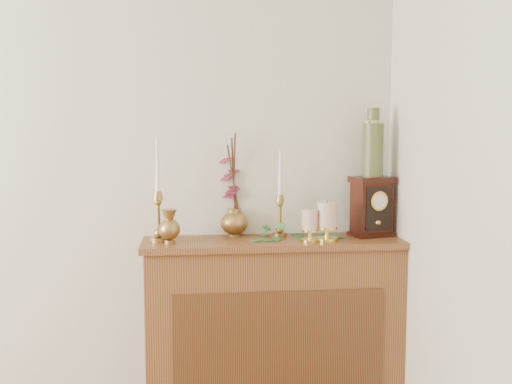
{
  "coord_description": "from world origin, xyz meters",
  "views": [
    {
      "loc": [
        1.01,
        -0.65,
        1.45
      ],
      "look_at": [
        1.31,
        2.05,
        1.16
      ],
      "focal_mm": 42.0,
      "sensor_mm": 36.0,
      "label": 1
    }
  ],
  "objects": [
    {
      "name": "console_shelf",
      "position": [
        1.4,
        2.1,
        0.44
      ],
      "size": [
        1.24,
        0.34,
        0.93
      ],
      "color": "brown",
      "rests_on": "ground"
    },
    {
      "name": "ivy_garland",
      "position": [
        1.57,
        2.11,
        0.94
      ],
      "size": [
        0.46,
        0.18,
        0.08
      ],
      "rotation": [
        0.0,
        0.0,
        0.4
      ],
      "color": "#296E2A",
      "rests_on": "console_shelf"
    },
    {
      "name": "pillar_candle_right",
      "position": [
        1.63,
        2.02,
        1.03
      ],
      "size": [
        0.1,
        0.1,
        0.2
      ],
      "rotation": [
        0.0,
        0.0,
        0.21
      ],
      "color": "gold",
      "rests_on": "console_shelf"
    },
    {
      "name": "ceramic_vase",
      "position": [
        1.88,
        2.13,
        1.37
      ],
      "size": [
        0.1,
        0.1,
        0.33
      ],
      "rotation": [
        0.0,
        0.0,
        0.27
      ],
      "color": "#193326",
      "rests_on": "mantel_clock"
    },
    {
      "name": "candlestick_center",
      "position": [
        1.44,
        2.17,
        1.07
      ],
      "size": [
        0.07,
        0.07,
        0.42
      ],
      "rotation": [
        0.0,
        0.0,
        0.18
      ],
      "color": "#AE8245",
      "rests_on": "console_shelf"
    },
    {
      "name": "candlestick_left",
      "position": [
        0.86,
        2.1,
        1.09
      ],
      "size": [
        0.08,
        0.08,
        0.48
      ],
      "rotation": [
        0.0,
        0.0,
        -0.3
      ],
      "color": "#AE8245",
      "rests_on": "console_shelf"
    },
    {
      "name": "pillar_candle_left",
      "position": [
        1.55,
        2.02,
        1.01
      ],
      "size": [
        0.08,
        0.08,
        0.16
      ],
      "rotation": [
        0.0,
        0.0,
        0.02
      ],
      "color": "gold",
      "rests_on": "console_shelf"
    },
    {
      "name": "bud_vase",
      "position": [
        0.91,
        2.04,
        1.01
      ],
      "size": [
        0.1,
        0.1,
        0.16
      ],
      "rotation": [
        0.0,
        0.0,
        0.23
      ],
      "color": "#AE8245",
      "rests_on": "console_shelf"
    },
    {
      "name": "ginger_jar",
      "position": [
        1.21,
        2.24,
        1.15
      ],
      "size": [
        0.2,
        0.22,
        0.5
      ],
      "rotation": [
        0.0,
        0.0,
        -0.4
      ],
      "color": "#AE8245",
      "rests_on": "console_shelf"
    },
    {
      "name": "mantel_clock",
      "position": [
        1.88,
        2.13,
        1.07
      ],
      "size": [
        0.22,
        0.18,
        0.29
      ],
      "rotation": [
        0.0,
        0.0,
        0.27
      ],
      "color": "black",
      "rests_on": "console_shelf"
    }
  ]
}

